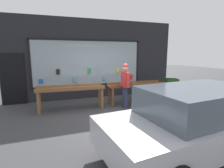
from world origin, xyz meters
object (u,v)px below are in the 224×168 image
(display_table_left, at_px, (71,90))
(small_dog, at_px, (137,101))
(sandwich_board_sign, at_px, (171,88))
(display_table_right, at_px, (136,86))
(parked_car, at_px, (198,119))
(person_browsing, at_px, (125,82))

(display_table_left, distance_m, small_dog, 2.53)
(display_table_left, bearing_deg, sandwich_board_sign, 0.59)
(display_table_right, relative_size, parked_car, 0.57)
(display_table_right, distance_m, sandwich_board_sign, 1.85)
(display_table_left, relative_size, parked_car, 0.57)
(display_table_right, bearing_deg, display_table_left, -179.94)
(display_table_left, xyz_separation_m, parked_car, (2.16, -3.80, 0.01))
(person_browsing, distance_m, sandwich_board_sign, 2.66)
(small_dog, xyz_separation_m, parked_car, (-0.24, -3.13, 0.45))
(display_table_left, distance_m, person_browsing, 2.05)
(display_table_right, bearing_deg, small_dog, -113.82)
(display_table_right, height_order, parked_car, parked_car)
(display_table_right, height_order, sandwich_board_sign, sandwich_board_sign)
(display_table_left, height_order, display_table_right, display_table_left)
(small_dog, bearing_deg, sandwich_board_sign, -42.37)
(person_browsing, distance_m, parked_car, 3.36)
(display_table_left, distance_m, sandwich_board_sign, 4.55)
(display_table_left, xyz_separation_m, person_browsing, (1.98, -0.46, 0.27))
(parked_car, bearing_deg, sandwich_board_sign, 52.99)
(display_table_left, height_order, person_browsing, person_browsing)
(person_browsing, bearing_deg, display_table_right, -51.14)
(display_table_left, bearing_deg, small_dog, -15.63)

